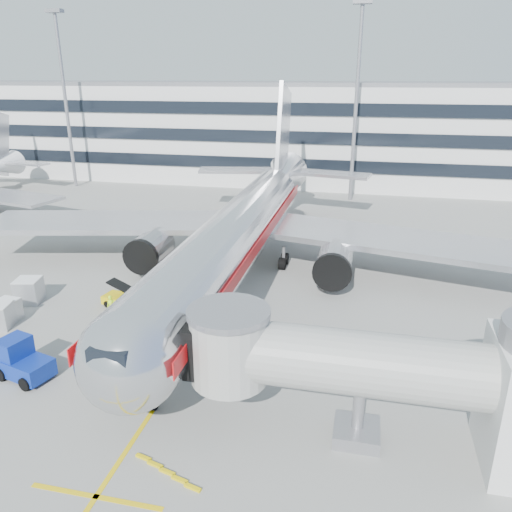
% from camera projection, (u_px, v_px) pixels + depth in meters
% --- Properties ---
extents(ground, '(180.00, 180.00, 0.00)m').
position_uv_depth(ground, '(202.00, 336.00, 33.67)').
color(ground, gray).
rests_on(ground, ground).
extents(lead_in_line, '(0.25, 70.00, 0.01)m').
position_uv_depth(lead_in_line, '(239.00, 280.00, 42.84)').
color(lead_in_line, '#DCB50B').
rests_on(lead_in_line, ground).
extents(stop_bar, '(6.00, 0.25, 0.01)m').
position_uv_depth(stop_bar, '(96.00, 497.00, 20.83)').
color(stop_bar, '#DCB50B').
rests_on(stop_bar, ground).
extents(main_jet, '(50.95, 48.70, 16.06)m').
position_uv_depth(main_jet, '(243.00, 227.00, 42.98)').
color(main_jet, silver).
rests_on(main_jet, ground).
extents(jet_bridge, '(17.80, 4.50, 7.00)m').
position_uv_depth(jet_bridge, '(400.00, 374.00, 22.52)').
color(jet_bridge, silver).
rests_on(jet_bridge, ground).
extents(terminal, '(150.00, 24.25, 15.60)m').
position_uv_depth(terminal, '(309.00, 130.00, 84.17)').
color(terminal, silver).
rests_on(terminal, ground).
extents(light_mast_west, '(2.40, 1.20, 25.45)m').
position_uv_depth(light_mast_west, '(64.00, 87.00, 74.28)').
color(light_mast_west, gray).
rests_on(light_mast_west, ground).
extents(light_mast_centre, '(2.40, 1.20, 25.45)m').
position_uv_depth(light_mast_centre, '(357.00, 89.00, 65.49)').
color(light_mast_centre, gray).
rests_on(light_mast_centre, ground).
extents(belt_loader, '(4.32, 2.16, 2.02)m').
position_uv_depth(belt_loader, '(128.00, 300.00, 37.69)').
color(belt_loader, '#DBBD09').
rests_on(belt_loader, ground).
extents(baggage_tug, '(3.56, 2.73, 2.39)m').
position_uv_depth(baggage_tug, '(22.00, 361.00, 28.82)').
color(baggage_tug, navy).
rests_on(baggage_tug, ground).
extents(cargo_container_left, '(2.12, 2.12, 1.89)m').
position_uv_depth(cargo_container_left, '(29.00, 290.00, 38.47)').
color(cargo_container_left, '#AEB1B6').
rests_on(cargo_container_left, ground).
extents(cargo_container_right, '(1.61, 1.61, 1.58)m').
position_uv_depth(cargo_container_right, '(7.00, 310.00, 35.58)').
color(cargo_container_right, '#AEB1B6').
rests_on(cargo_container_right, ground).
extents(ramp_worker, '(0.74, 0.70, 1.70)m').
position_uv_depth(ramp_worker, '(111.00, 307.00, 36.01)').
color(ramp_worker, '#C2FB1A').
rests_on(ramp_worker, ground).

